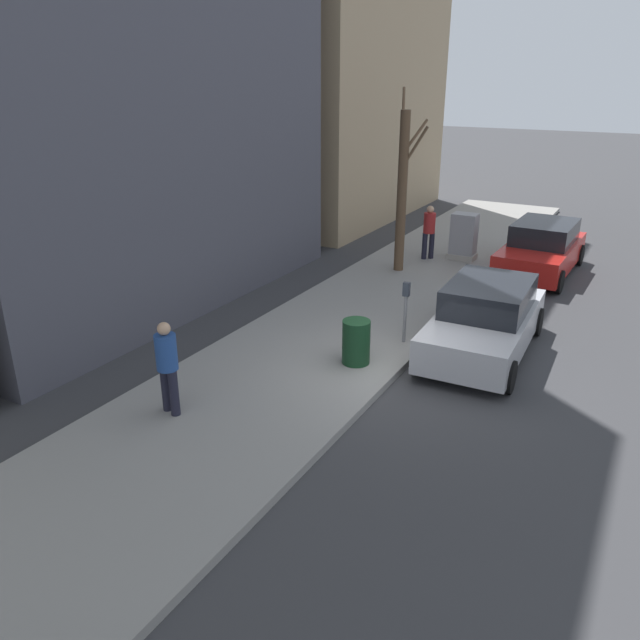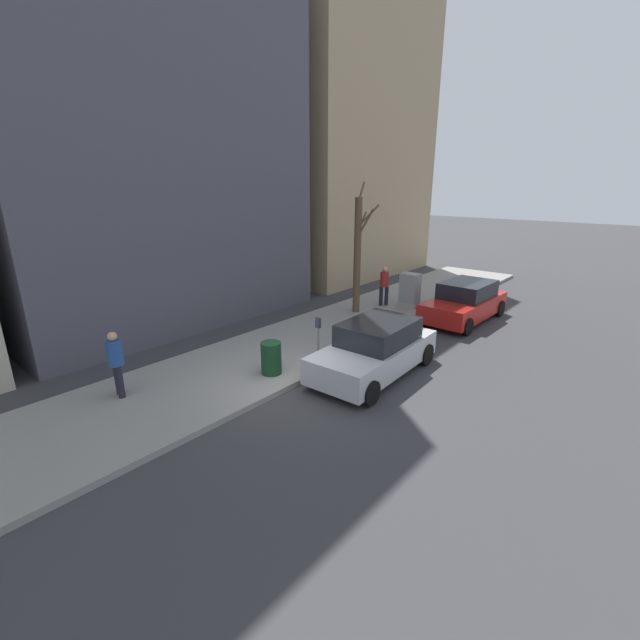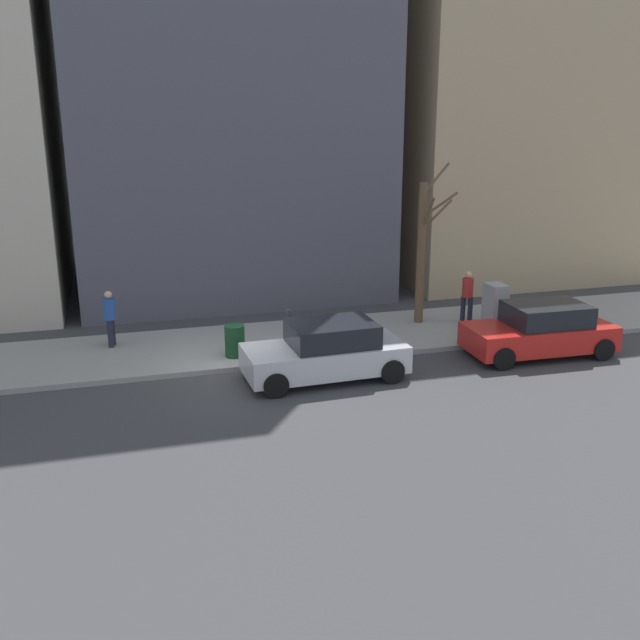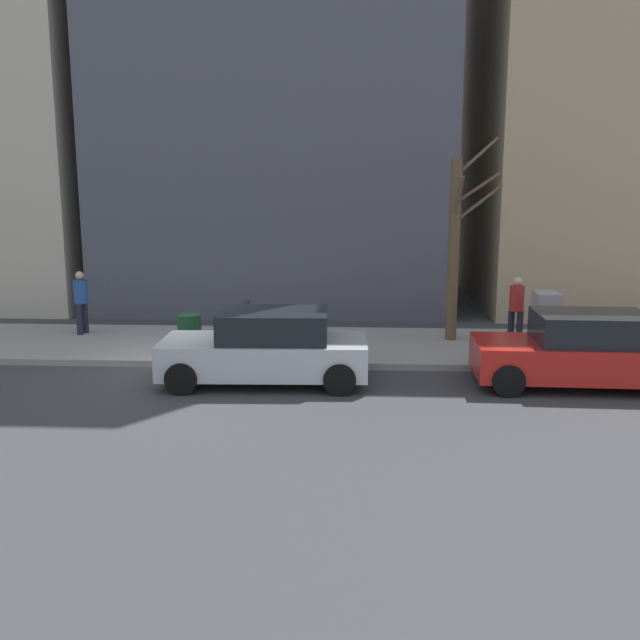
{
  "view_description": "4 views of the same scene",
  "coord_description": "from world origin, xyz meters",
  "px_view_note": "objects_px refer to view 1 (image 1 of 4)",
  "views": [
    {
      "loc": [
        -4.0,
        10.31,
        5.58
      ],
      "look_at": [
        1.07,
        1.23,
        1.44
      ],
      "focal_mm": 35.0,
      "sensor_mm": 36.0,
      "label": 1
    },
    {
      "loc": [
        -7.09,
        7.42,
        5.16
      ],
      "look_at": [
        0.6,
        -1.64,
        1.33
      ],
      "focal_mm": 24.0,
      "sensor_mm": 36.0,
      "label": 2
    },
    {
      "loc": [
        -17.94,
        3.04,
        6.77
      ],
      "look_at": [
        1.14,
        -2.49,
        0.93
      ],
      "focal_mm": 40.0,
      "sensor_mm": 36.0,
      "label": 3
    },
    {
      "loc": [
        -15.3,
        -3.88,
        4.11
      ],
      "look_at": [
        1.01,
        -3.01,
        0.93
      ],
      "focal_mm": 40.0,
      "sensor_mm": 36.0,
      "label": 4
    }
  ],
  "objects_px": {
    "parked_car_red": "(542,249)",
    "bare_tree": "(403,188)",
    "parked_car_silver": "(485,320)",
    "parking_meter": "(406,306)",
    "trash_bin": "(356,342)",
    "utility_box": "(464,237)",
    "pedestrian_midblock": "(167,363)",
    "pedestrian_near_meter": "(429,229)"
  },
  "relations": [
    {
      "from": "parked_car_silver",
      "to": "pedestrian_midblock",
      "type": "relative_size",
      "value": 2.57
    },
    {
      "from": "trash_bin",
      "to": "parked_car_silver",
      "type": "bearing_deg",
      "value": -133.76
    },
    {
      "from": "parked_car_red",
      "to": "parked_car_silver",
      "type": "height_order",
      "value": "same"
    },
    {
      "from": "parked_car_red",
      "to": "bare_tree",
      "type": "distance_m",
      "value": 4.58
    },
    {
      "from": "parked_car_silver",
      "to": "parking_meter",
      "type": "bearing_deg",
      "value": 20.57
    },
    {
      "from": "bare_tree",
      "to": "pedestrian_midblock",
      "type": "xyz_separation_m",
      "value": [
        0.18,
        9.67,
        -1.46
      ]
    },
    {
      "from": "parked_car_red",
      "to": "utility_box",
      "type": "xyz_separation_m",
      "value": [
        2.31,
        0.16,
        0.11
      ]
    },
    {
      "from": "parked_car_silver",
      "to": "pedestrian_near_meter",
      "type": "height_order",
      "value": "pedestrian_near_meter"
    },
    {
      "from": "parking_meter",
      "to": "parked_car_silver",
      "type": "bearing_deg",
      "value": -157.47
    },
    {
      "from": "parking_meter",
      "to": "trash_bin",
      "type": "relative_size",
      "value": 1.5
    },
    {
      "from": "parked_car_silver",
      "to": "pedestrian_near_meter",
      "type": "distance_m",
      "value": 6.7
    },
    {
      "from": "parked_car_red",
      "to": "trash_bin",
      "type": "xyz_separation_m",
      "value": [
        1.91,
        8.51,
        -0.14
      ]
    },
    {
      "from": "pedestrian_near_meter",
      "to": "parked_car_silver",
      "type": "bearing_deg",
      "value": 73.42
    },
    {
      "from": "pedestrian_midblock",
      "to": "parked_car_red",
      "type": "bearing_deg",
      "value": 86.53
    },
    {
      "from": "pedestrian_midblock",
      "to": "pedestrian_near_meter",
      "type": "bearing_deg",
      "value": 101.67
    },
    {
      "from": "parking_meter",
      "to": "trash_bin",
      "type": "height_order",
      "value": "parking_meter"
    },
    {
      "from": "parking_meter",
      "to": "bare_tree",
      "type": "distance_m",
      "value": 5.6
    },
    {
      "from": "parked_car_silver",
      "to": "utility_box",
      "type": "bearing_deg",
      "value": -71.02
    },
    {
      "from": "parked_car_silver",
      "to": "trash_bin",
      "type": "xyz_separation_m",
      "value": [
        2.0,
        2.08,
        -0.14
      ]
    },
    {
      "from": "pedestrian_near_meter",
      "to": "trash_bin",
      "type": "bearing_deg",
      "value": 53.09
    },
    {
      "from": "pedestrian_near_meter",
      "to": "bare_tree",
      "type": "bearing_deg",
      "value": 30.41
    },
    {
      "from": "parked_car_silver",
      "to": "trash_bin",
      "type": "bearing_deg",
      "value": 44.27
    },
    {
      "from": "parked_car_red",
      "to": "bare_tree",
      "type": "xyz_separation_m",
      "value": [
        3.62,
        2.14,
        1.81
      ]
    },
    {
      "from": "parked_car_silver",
      "to": "bare_tree",
      "type": "xyz_separation_m",
      "value": [
        3.7,
        -4.28,
        1.81
      ]
    },
    {
      "from": "bare_tree",
      "to": "pedestrian_midblock",
      "type": "height_order",
      "value": "bare_tree"
    },
    {
      "from": "parking_meter",
      "to": "pedestrian_midblock",
      "type": "distance_m",
      "value": 5.3
    },
    {
      "from": "trash_bin",
      "to": "pedestrian_near_meter",
      "type": "height_order",
      "value": "pedestrian_near_meter"
    },
    {
      "from": "utility_box",
      "to": "pedestrian_midblock",
      "type": "bearing_deg",
      "value": 82.72
    },
    {
      "from": "utility_box",
      "to": "bare_tree",
      "type": "height_order",
      "value": "bare_tree"
    },
    {
      "from": "trash_bin",
      "to": "pedestrian_near_meter",
      "type": "bearing_deg",
      "value": -80.17
    },
    {
      "from": "parking_meter",
      "to": "parked_car_red",
      "type": "bearing_deg",
      "value": -101.7
    },
    {
      "from": "bare_tree",
      "to": "trash_bin",
      "type": "bearing_deg",
      "value": 105.0
    },
    {
      "from": "trash_bin",
      "to": "parked_car_red",
      "type": "bearing_deg",
      "value": -102.67
    },
    {
      "from": "pedestrian_near_meter",
      "to": "utility_box",
      "type": "bearing_deg",
      "value": 159.76
    },
    {
      "from": "bare_tree",
      "to": "parking_meter",
      "type": "bearing_deg",
      "value": 113.66
    },
    {
      "from": "bare_tree",
      "to": "pedestrian_near_meter",
      "type": "xyz_separation_m",
      "value": [
        -0.34,
        -1.5,
        -1.46
      ]
    },
    {
      "from": "parked_car_silver",
      "to": "utility_box",
      "type": "xyz_separation_m",
      "value": [
        2.4,
        -6.26,
        0.11
      ]
    },
    {
      "from": "pedestrian_midblock",
      "to": "parked_car_silver",
      "type": "bearing_deg",
      "value": 68.61
    },
    {
      "from": "parking_meter",
      "to": "bare_tree",
      "type": "relative_size",
      "value": 0.27
    },
    {
      "from": "parking_meter",
      "to": "pedestrian_near_meter",
      "type": "xyz_separation_m",
      "value": [
        1.81,
        -6.42,
        0.11
      ]
    },
    {
      "from": "bare_tree",
      "to": "pedestrian_midblock",
      "type": "relative_size",
      "value": 3.05
    },
    {
      "from": "trash_bin",
      "to": "pedestrian_near_meter",
      "type": "xyz_separation_m",
      "value": [
        1.36,
        -7.87,
        0.49
      ]
    }
  ]
}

